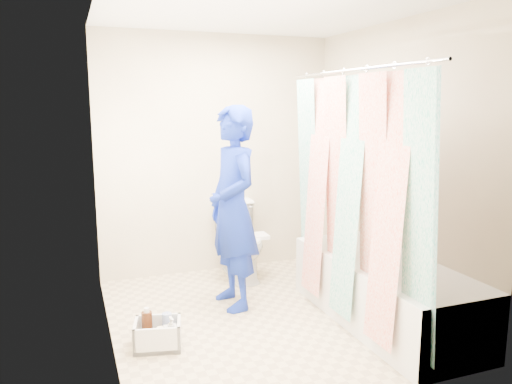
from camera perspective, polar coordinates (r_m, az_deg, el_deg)
name	(u,v)px	position (r m, az deg, el deg)	size (l,w,h in m)	color
floor	(264,316)	(4.20, 0.89, -14.01)	(2.60, 2.60, 0.00)	#C1B088
ceiling	(265,9)	(3.90, 0.99, 20.19)	(2.40, 2.60, 0.02)	white
wall_back	(217,155)	(5.09, -4.46, 4.23)	(2.40, 0.02, 2.40)	#C3B896
wall_front	(353,201)	(2.72, 11.06, -1.02)	(2.40, 0.02, 2.40)	#C3B896
wall_left	(103,179)	(3.61, -17.07, 1.43)	(0.02, 2.60, 2.40)	#C3B896
wall_right	(394,164)	(4.45, 15.48, 3.06)	(0.02, 2.60, 2.40)	#C3B896
bathtub	(384,290)	(4.13, 14.38, -10.75)	(0.70, 1.75, 0.50)	silver
curtain_rod	(355,70)	(3.70, 11.23, 13.53)	(0.02, 0.02, 1.90)	silver
shower_curtain	(350,199)	(3.75, 10.75, -0.77)	(0.06, 1.75, 1.80)	white
toilet	(241,240)	(4.99, -1.70, -5.55)	(0.42, 0.73, 0.75)	white
tank_lid	(245,237)	(4.86, -1.31, -5.18)	(0.46, 0.20, 0.03)	white
tank_internals	(231,201)	(5.08, -2.82, -1.07)	(0.18, 0.06, 0.24)	black
plumber	(233,208)	(4.17, -2.65, -1.86)	(0.62, 0.41, 1.71)	navy
cleaning_caddy	(159,335)	(3.75, -11.00, -15.74)	(0.38, 0.33, 0.25)	silver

